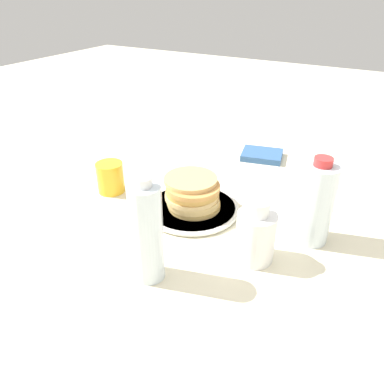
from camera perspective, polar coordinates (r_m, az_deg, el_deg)
ground_plane at (r=0.98m, az=-0.16°, el=-2.04°), size 4.00×4.00×0.00m
plate at (r=0.96m, az=-0.00°, el=-2.44°), size 0.24×0.24×0.01m
pancake_stack at (r=0.94m, az=0.08°, el=-0.19°), size 0.15×0.14×0.08m
juice_glass at (r=1.05m, az=-12.33°, el=2.19°), size 0.07×0.07×0.08m
cream_jug at (r=0.78m, az=9.66°, el=-6.46°), size 0.08×0.08×0.14m
water_bottle_near at (r=0.71m, az=-6.89°, el=-6.20°), size 0.06×0.06×0.22m
water_bottle_mid at (r=0.85m, az=18.30°, el=-1.64°), size 0.08×0.08×0.20m
napkin at (r=1.27m, az=10.60°, el=5.57°), size 0.15×0.13×0.02m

